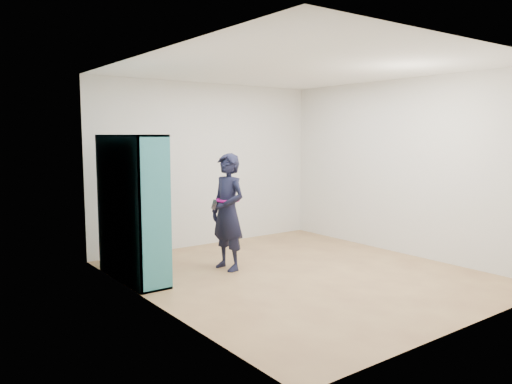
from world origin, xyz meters
TOP-DOWN VIEW (x-y plane):
  - floor at (0.00, 0.00)m, footprint 4.50×4.50m
  - ceiling at (0.00, 0.00)m, footprint 4.50×4.50m
  - wall_left at (-2.00, 0.00)m, footprint 0.02×4.50m
  - wall_right at (2.00, 0.00)m, footprint 0.02×4.50m
  - wall_back at (0.00, 2.25)m, footprint 4.00×0.02m
  - wall_front at (0.00, -2.25)m, footprint 4.00×0.02m
  - bookshelf at (-1.82, 1.08)m, footprint 0.39×1.34m
  - person at (-0.61, 0.76)m, footprint 0.43×0.60m
  - smartphone at (-0.77, 0.82)m, footprint 0.05×0.10m

SIDE VIEW (x-z plane):
  - floor at x=0.00m, z-range 0.00..0.00m
  - person at x=-0.61m, z-range 0.00..1.54m
  - bookshelf at x=-1.82m, z-range -0.02..1.76m
  - smartphone at x=-0.77m, z-range 0.80..0.95m
  - wall_left at x=-2.00m, z-range 0.00..2.60m
  - wall_right at x=2.00m, z-range 0.00..2.60m
  - wall_back at x=0.00m, z-range 0.00..2.60m
  - wall_front at x=0.00m, z-range 0.00..2.60m
  - ceiling at x=0.00m, z-range 2.60..2.60m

